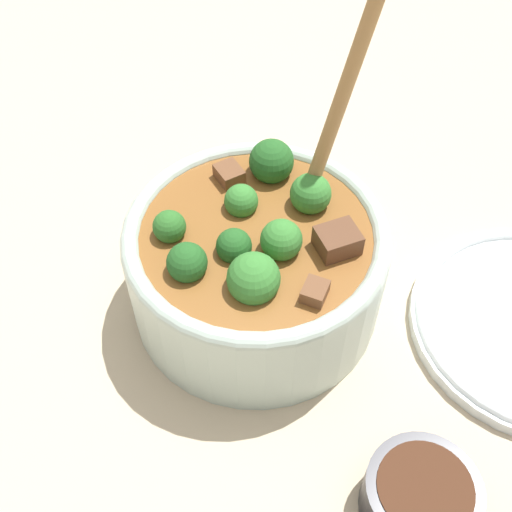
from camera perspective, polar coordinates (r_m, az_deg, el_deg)
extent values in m
plane|color=#C6B293|center=(0.60, 0.00, -3.96)|extent=(4.00, 4.00, 0.00)
cylinder|color=#B2C6BC|center=(0.56, 0.00, -1.21)|extent=(0.22, 0.22, 0.09)
torus|color=#B2C6BC|center=(0.52, 0.00, 1.93)|extent=(0.22, 0.22, 0.02)
cylinder|color=brown|center=(0.54, 0.00, 0.27)|extent=(0.20, 0.20, 0.05)
sphere|color=#387F33|center=(0.50, 2.28, 1.46)|extent=(0.03, 0.03, 0.03)
cylinder|color=#6B9956|center=(0.52, 2.20, -0.30)|extent=(0.01, 0.01, 0.02)
sphere|color=#387F33|center=(0.48, -0.22, -2.02)|extent=(0.04, 0.04, 0.04)
cylinder|color=#6B9956|center=(0.50, -0.21, -4.08)|extent=(0.01, 0.01, 0.02)
sphere|color=#387F33|center=(0.54, 4.88, 5.54)|extent=(0.03, 0.03, 0.03)
cylinder|color=#6B9956|center=(0.56, 4.71, 3.70)|extent=(0.01, 0.01, 0.02)
sphere|color=#235B23|center=(0.56, 1.38, 8.41)|extent=(0.04, 0.04, 0.04)
cylinder|color=#6B9956|center=(0.58, 1.33, 6.33)|extent=(0.01, 0.01, 0.02)
sphere|color=#2D6B28|center=(0.52, -7.71, 2.61)|extent=(0.03, 0.03, 0.03)
cylinder|color=#6B9956|center=(0.53, -7.49, 1.19)|extent=(0.01, 0.01, 0.01)
sphere|color=#387F33|center=(0.54, -1.33, 4.92)|extent=(0.03, 0.03, 0.03)
cylinder|color=#6B9956|center=(0.55, -1.29, 3.40)|extent=(0.01, 0.01, 0.01)
sphere|color=#235B23|center=(0.49, -6.15, -0.57)|extent=(0.03, 0.03, 0.03)
cylinder|color=#6B9956|center=(0.51, -5.94, -2.21)|extent=(0.01, 0.01, 0.01)
sphere|color=#235B23|center=(0.50, -2.15, 1.02)|extent=(0.03, 0.03, 0.03)
cylinder|color=#6B9956|center=(0.52, -2.09, -0.47)|extent=(0.01, 0.01, 0.01)
cube|color=brown|center=(0.51, 7.23, 1.18)|extent=(0.04, 0.04, 0.02)
cube|color=brown|center=(0.48, 5.25, -3.30)|extent=(0.02, 0.03, 0.02)
cube|color=brown|center=(0.56, -2.39, 7.11)|extent=(0.03, 0.03, 0.02)
ellipsoid|color=#A87A47|center=(0.55, 4.27, 4.50)|extent=(0.04, 0.03, 0.01)
cylinder|color=#A87A47|center=(0.50, 7.94, 14.56)|extent=(0.02, 0.08, 0.21)
cylinder|color=black|center=(0.50, 14.32, -20.14)|extent=(0.08, 0.08, 0.04)
cylinder|color=#472819|center=(0.49, 14.68, -19.55)|extent=(0.07, 0.07, 0.01)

